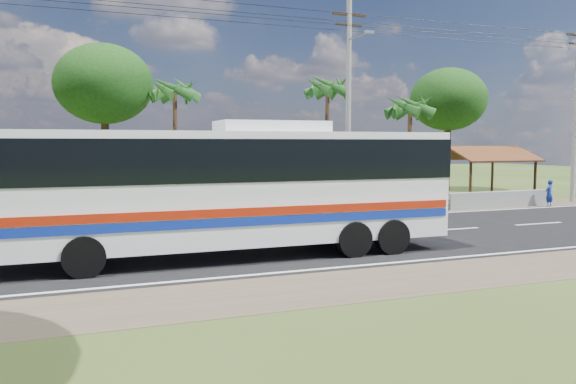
% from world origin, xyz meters
% --- Properties ---
extents(ground, '(120.00, 120.00, 0.00)m').
position_xyz_m(ground, '(0.00, 0.00, 0.00)').
color(ground, '#2B4017').
rests_on(ground, ground).
extents(road, '(120.00, 16.00, 0.03)m').
position_xyz_m(road, '(0.00, 0.00, 0.01)').
color(road, black).
rests_on(road, ground).
extents(house, '(12.40, 10.00, 5.00)m').
position_xyz_m(house, '(1.00, 13.00, 2.64)').
color(house, tan).
rests_on(house, ground).
extents(waiting_shed, '(5.20, 4.48, 3.35)m').
position_xyz_m(waiting_shed, '(13.00, 8.50, 2.73)').
color(waiting_shed, '#362413').
rests_on(waiting_shed, ground).
extents(concrete_barrier, '(7.00, 0.30, 0.90)m').
position_xyz_m(concrete_barrier, '(12.00, 5.60, 0.45)').
color(concrete_barrier, '#9E9E99').
rests_on(concrete_barrier, ground).
extents(utility_poles, '(32.80, 2.22, 11.00)m').
position_xyz_m(utility_poles, '(2.67, 6.49, 5.77)').
color(utility_poles, '#9E9E99').
rests_on(utility_poles, ground).
extents(palm_near, '(2.80, 2.80, 6.70)m').
position_xyz_m(palm_near, '(9.50, 11.00, 5.71)').
color(palm_near, '#47301E').
rests_on(palm_near, ground).
extents(palm_mid, '(2.80, 2.80, 8.20)m').
position_xyz_m(palm_mid, '(6.00, 15.50, 7.16)').
color(palm_mid, '#47301E').
rests_on(palm_mid, ground).
extents(palm_far, '(2.80, 2.80, 7.70)m').
position_xyz_m(palm_far, '(-4.00, 16.00, 6.68)').
color(palm_far, '#47301E').
rests_on(palm_far, ground).
extents(tree_behind_house, '(6.00, 6.00, 9.61)m').
position_xyz_m(tree_behind_house, '(-8.00, 18.00, 7.12)').
color(tree_behind_house, '#47301E').
rests_on(tree_behind_house, ground).
extents(tree_behind_shed, '(5.60, 5.60, 9.02)m').
position_xyz_m(tree_behind_shed, '(16.00, 16.00, 6.68)').
color(tree_behind_shed, '#47301E').
rests_on(tree_behind_shed, ground).
extents(coach_bus, '(13.55, 3.09, 4.20)m').
position_xyz_m(coach_bus, '(-5.14, -2.14, 2.40)').
color(coach_bus, white).
rests_on(coach_bus, ground).
extents(motorcycle, '(1.73, 0.79, 0.88)m').
position_xyz_m(motorcycle, '(7.86, 5.70, 0.44)').
color(motorcycle, black).
rests_on(motorcycle, ground).
extents(person, '(0.62, 0.49, 1.50)m').
position_xyz_m(person, '(14.62, 4.97, 0.75)').
color(person, navy).
rests_on(person, ground).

